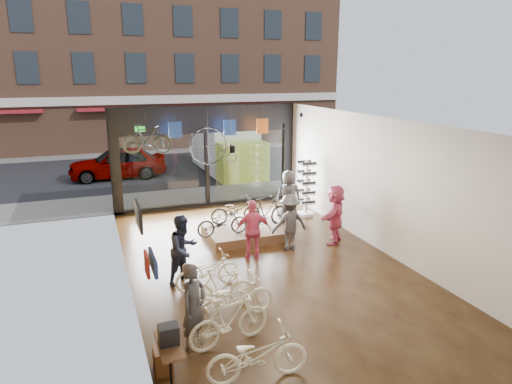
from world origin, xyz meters
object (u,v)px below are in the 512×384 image
floor_bike_1 (229,320)px  display_bike_right (235,210)px  floor_bike_3 (221,287)px  floor_bike_4 (208,271)px  customer_0 (194,306)px  customer_1 (184,249)px  customer_2 (253,230)px  floor_bike_0 (257,355)px  display_bike_left (223,222)px  display_bike_mid (266,212)px  customer_3 (290,223)px  sunglasses_rack (306,188)px  street_car (118,162)px  box_truck (230,147)px  penny_farthing (216,147)px  floor_bike_2 (234,298)px  hung_bike (147,139)px  customer_4 (288,196)px  display_platform (245,233)px  customer_5 (335,214)px

floor_bike_1 → display_bike_right: size_ratio=1.04×
floor_bike_3 → floor_bike_4: bearing=12.3°
floor_bike_3 → customer_0: bearing=154.1°
customer_1 → customer_2: bearing=-11.3°
floor_bike_0 → floor_bike_4: bearing=3.5°
display_bike_left → display_bike_mid: bearing=-84.1°
display_bike_mid → customer_3: 1.26m
display_bike_right → sunglasses_rack: (2.89, 0.80, 0.28)m
street_car → display_bike_left: (2.25, -10.25, -0.06)m
floor_bike_0 → box_truck: bearing=-10.8°
street_car → floor_bike_4: size_ratio=2.80×
display_bike_right → penny_farthing: 2.51m
street_car → display_bike_right: street_car is taller
floor_bike_2 → floor_bike_4: size_ratio=1.08×
floor_bike_1 → customer_1: customer_1 is taller
hung_bike → floor_bike_2: bearing=-156.3°
street_car → customer_4: 10.22m
floor_bike_0 → display_bike_right: display_bike_right is taller
street_car → customer_1: bearing=3.1°
display_bike_left → display_bike_mid: display_bike_mid is taller
sunglasses_rack → hung_bike: size_ratio=1.26×
street_car → sunglasses_rack: bearing=34.5°
hung_bike → street_car: bearing=20.5°
floor_bike_2 → floor_bike_0: bearing=171.7°
floor_bike_3 → customer_4: 6.17m
penny_farthing → street_car: bearing=110.6°
street_car → customer_1: 12.34m
floor_bike_1 → floor_bike_4: (0.21, 2.42, -0.08)m
street_car → floor_bike_3: 13.85m
display_platform → hung_bike: 4.33m
customer_5 → sunglasses_rack: (0.40, 2.73, 0.10)m
display_bike_left → customer_0: size_ratio=0.94×
box_truck → display_bike_right: 8.67m
floor_bike_1 → display_bike_left: display_bike_left is taller
customer_4 → hung_bike: (-4.47, 1.14, 2.03)m
display_bike_mid → customer_5: size_ratio=0.90×
customer_1 → customer_4: customer_4 is taller
display_bike_mid → display_bike_left: bearing=84.1°
display_bike_left → customer_3: 1.98m
box_truck → floor_bike_3: size_ratio=4.55×
floor_bike_1 → floor_bike_4: bearing=-15.4°
display_bike_left → floor_bike_3: bearing=160.6°
display_platform → customer_0: bearing=-118.4°
floor_bike_0 → penny_farthing: (1.79, 8.82, 2.04)m
display_bike_mid → box_truck: bearing=-24.6°
floor_bike_4 → customer_2: 2.05m
display_bike_right → customer_2: customer_2 is taller
box_truck → customer_3: (-1.39, -10.27, -0.54)m
street_car → display_platform: bearing=17.3°
floor_bike_3 → floor_bike_4: 1.00m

